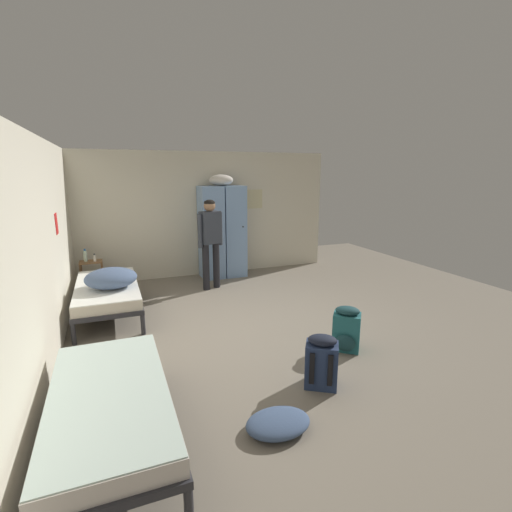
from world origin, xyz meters
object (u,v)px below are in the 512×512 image
Objects in this scene: bed_left_front at (110,402)px; backpack_teal at (346,330)px; bed_left_rear at (107,291)px; clothes_pile_denim at (278,423)px; locker_bank at (222,230)px; water_bottle at (85,256)px; shelf_unit at (92,273)px; backpack_navy at (321,362)px; lotion_bottle at (95,258)px; person_traveler at (210,236)px; bedding_heap at (111,278)px.

backpack_teal is at bearing 14.72° from bed_left_front.
bed_left_rear is 3.37× the size of clothes_pile_denim.
locker_bank is 9.14× the size of water_bottle.
shelf_unit is at bearing 93.35° from bed_left_front.
water_bottle is at bearing 119.15° from backpack_navy.
water_bottle is at bearing 129.99° from backpack_teal.
bed_left_front is at bearing -86.65° from shelf_unit.
lotion_bottle is 0.26× the size of backpack_teal.
backpack_navy is (0.19, -3.56, -0.73)m from person_traveler.
lotion_bottle is 4.83m from clothes_pile_denim.
clothes_pile_denim is (1.55, -4.60, -0.28)m from shelf_unit.
person_traveler reaches higher than water_bottle.
shelf_unit is 4.62m from backpack_teal.
bed_left_front is (-2.24, -4.44, -0.59)m from locker_bank.
lotion_bottle reaches higher than backpack_navy.
bed_left_rear is 2.64× the size of bedding_heap.
locker_bank is 1.26× the size of person_traveler.
backpack_teal reaches higher than clothes_pile_denim.
person_traveler is at bearing 28.65° from bedding_heap.
bed_left_rear is 3.45× the size of backpack_navy.
shelf_unit is 0.30× the size of bed_left_rear.
bed_left_rear is at bearing 90.00° from bed_left_front.
shelf_unit is 2.52× the size of water_bottle.
shelf_unit reaches higher than backpack_teal.
locker_bank is 2.73m from bed_left_rear.
bed_left_front is 2.00m from backpack_navy.
bedding_heap is 3.34m from backpack_teal.
shelf_unit is 0.30× the size of bed_left_front.
lotion_bottle is (-0.25, 1.48, -0.00)m from bedding_heap.
water_bottle reaches higher than bed_left_front.
person_traveler is 4.16m from clothes_pile_denim.
bed_left_rear is at bearing -75.83° from water_bottle.
water_bottle reaches higher than bed_left_rear.
bed_left_front is 13.46× the size of lotion_bottle.
backpack_teal is 1.74m from clothes_pile_denim.
bed_left_rear is 3.45× the size of backpack_teal.
water_bottle is at bearing 158.20° from lotion_bottle.
locker_bank is at bearing 96.75° from backpack_teal.
shelf_unit is at bearing 118.42° from backpack_navy.
clothes_pile_denim is at bearing -68.30° from bedding_heap.
bed_left_front is 4.32m from water_bottle.
locker_bank reaches higher than bed_left_front.
water_bottle is 1.60× the size of lotion_bottle.
bedding_heap is at bearing -151.35° from person_traveler.
bed_left_front is at bearing 165.95° from clothes_pile_denim.
bed_left_rear is at bearing -147.02° from locker_bank.
lotion_bottle is 0.26× the size of backpack_navy.
bedding_heap reaches higher than bed_left_rear.
bed_left_rear is at bearing 106.82° from bedding_heap.
bedding_heap reaches higher than clothes_pile_denim.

